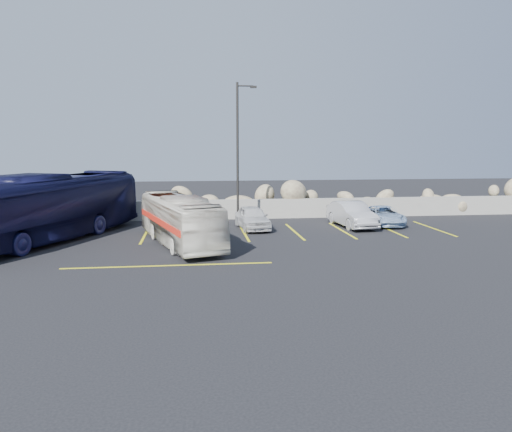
{
  "coord_description": "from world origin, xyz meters",
  "views": [
    {
      "loc": [
        0.04,
        -18.65,
        4.59
      ],
      "look_at": [
        2.86,
        4.0,
        1.31
      ],
      "focal_mm": 35.0,
      "sensor_mm": 36.0,
      "label": 1
    }
  ],
  "objects": [
    {
      "name": "riprap_pile",
      "position": [
        0.0,
        13.2,
        1.3
      ],
      "size": [
        54.0,
        2.8,
        2.6
      ],
      "primitive_type": null,
      "color": "#8C765C",
      "rests_on": "ground"
    },
    {
      "name": "car_b",
      "position": [
        8.8,
        8.16,
        0.7
      ],
      "size": [
        1.9,
        4.39,
        1.4
      ],
      "primitive_type": "imported",
      "rotation": [
        0.0,
        0.0,
        0.1
      ],
      "color": "#B3B3B8",
      "rests_on": "ground"
    },
    {
      "name": "car_d",
      "position": [
        10.83,
        8.62,
        0.54
      ],
      "size": [
        2.05,
        3.98,
        1.07
      ],
      "primitive_type": "imported",
      "rotation": [
        0.0,
        0.0,
        -0.07
      ],
      "color": "#8FAACA",
      "rests_on": "ground"
    },
    {
      "name": "tour_coach",
      "position": [
        -6.93,
        5.89,
        1.62
      ],
      "size": [
        7.36,
        11.68,
        3.24
      ],
      "primitive_type": "imported",
      "rotation": [
        0.0,
        0.0,
        -0.43
      ],
      "color": "black",
      "rests_on": "ground"
    },
    {
      "name": "lamppost",
      "position": [
        2.56,
        9.5,
        4.3
      ],
      "size": [
        1.14,
        0.18,
        8.0
      ],
      "color": "#292724",
      "rests_on": "ground"
    },
    {
      "name": "seawall",
      "position": [
        0.0,
        12.0,
        0.6
      ],
      "size": [
        60.0,
        0.4,
        1.2
      ],
      "primitive_type": "cube",
      "color": "gray",
      "rests_on": "ground"
    },
    {
      "name": "vintage_bus",
      "position": [
        -0.66,
        4.37,
        1.14
      ],
      "size": [
        4.18,
        8.36,
        2.27
      ],
      "primitive_type": "imported",
      "rotation": [
        0.0,
        0.0,
        0.29
      ],
      "color": "beige",
      "rests_on": "ground"
    },
    {
      "name": "car_a",
      "position": [
        3.18,
        8.13,
        0.63
      ],
      "size": [
        1.87,
        3.84,
        1.26
      ],
      "primitive_type": "imported",
      "rotation": [
        0.0,
        0.0,
        0.1
      ],
      "color": "silver",
      "rests_on": "ground"
    },
    {
      "name": "parking_lines",
      "position": [
        4.64,
        5.57,
        0.01
      ],
      "size": [
        18.16,
        9.36,
        0.01
      ],
      "color": "yellow",
      "rests_on": "ground"
    },
    {
      "name": "ground",
      "position": [
        0.0,
        0.0,
        0.0
      ],
      "size": [
        90.0,
        90.0,
        0.0
      ],
      "primitive_type": "plane",
      "color": "black",
      "rests_on": "ground"
    }
  ]
}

